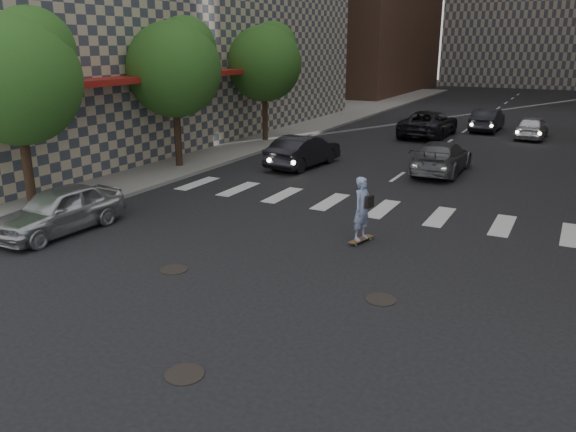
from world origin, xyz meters
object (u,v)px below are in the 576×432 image
(tree_b, at_px, (176,65))
(skateboarder, at_px, (362,209))
(traffic_car_b, at_px, (441,157))
(traffic_car_d, at_px, (532,127))
(tree_c, at_px, (266,60))
(silver_sedan, at_px, (59,210))
(tree_a, at_px, (19,74))
(traffic_car_e, at_px, (487,120))
(traffic_car_c, at_px, (429,124))
(traffic_car_a, at_px, (303,151))

(tree_b, distance_m, skateboarder, 12.91)
(traffic_car_b, relative_size, traffic_car_d, 1.20)
(tree_c, relative_size, silver_sedan, 1.57)
(traffic_car_d, bearing_deg, tree_c, 34.15)
(tree_a, height_order, traffic_car_b, tree_a)
(traffic_car_e, bearing_deg, tree_c, 45.59)
(tree_b, relative_size, traffic_car_e, 1.48)
(traffic_car_b, bearing_deg, traffic_car_c, -72.62)
(tree_b, height_order, traffic_car_b, tree_b)
(tree_a, bearing_deg, traffic_car_a, 65.87)
(tree_b, xyz_separation_m, traffic_car_a, (4.88, 2.88, -3.91))
(traffic_car_b, xyz_separation_m, traffic_car_e, (-0.21, 13.84, 0.02))
(traffic_car_a, height_order, traffic_car_b, traffic_car_a)
(skateboarder, relative_size, silver_sedan, 0.46)
(silver_sedan, relative_size, traffic_car_a, 0.94)
(skateboarder, height_order, traffic_car_a, skateboarder)
(tree_a, relative_size, traffic_car_b, 1.35)
(tree_b, height_order, tree_c, same)
(tree_a, xyz_separation_m, traffic_car_b, (10.91, 12.57, -3.94))
(tree_a, height_order, traffic_car_c, tree_a)
(silver_sedan, height_order, traffic_car_c, traffic_car_c)
(traffic_car_b, xyz_separation_m, traffic_car_c, (-3.05, 9.79, 0.08))
(tree_a, relative_size, traffic_car_e, 1.48)
(skateboarder, bearing_deg, silver_sedan, -142.98)
(traffic_car_a, xyz_separation_m, traffic_car_e, (5.82, 15.53, -0.00))
(tree_a, bearing_deg, traffic_car_c, 70.64)
(tree_c, relative_size, traffic_car_a, 1.47)
(tree_c, bearing_deg, tree_b, -90.00)
(tree_c, xyz_separation_m, traffic_car_e, (10.70, 10.41, -3.91))
(traffic_car_c, xyz_separation_m, traffic_car_e, (2.84, 4.05, -0.06))
(tree_c, xyz_separation_m, traffic_car_a, (4.88, -5.12, -3.91))
(tree_c, height_order, skateboarder, tree_c)
(tree_b, bearing_deg, traffic_car_c, 61.31)
(tree_b, relative_size, traffic_car_d, 1.62)
(tree_c, relative_size, traffic_car_d, 1.62)
(tree_b, distance_m, traffic_car_e, 21.65)
(traffic_car_c, relative_size, traffic_car_e, 1.28)
(skateboarder, xyz_separation_m, traffic_car_c, (-3.13, 20.07, -0.23))
(traffic_car_c, bearing_deg, traffic_car_e, -124.38)
(tree_b, height_order, silver_sedan, tree_b)
(tree_a, xyz_separation_m, traffic_car_c, (7.86, 22.36, -3.85))
(tree_b, xyz_separation_m, tree_c, (0.00, 8.00, 0.00))
(tree_b, bearing_deg, traffic_car_d, 50.51)
(tree_b, height_order, traffic_car_c, tree_b)
(tree_a, bearing_deg, tree_c, 90.00)
(skateboarder, relative_size, traffic_car_d, 0.48)
(traffic_car_a, height_order, traffic_car_d, traffic_car_a)
(traffic_car_b, bearing_deg, traffic_car_d, -102.63)
(tree_c, height_order, silver_sedan, tree_c)
(silver_sedan, relative_size, traffic_car_d, 1.04)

